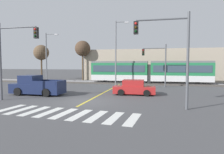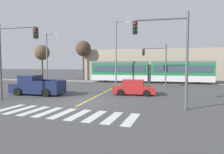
{
  "view_description": "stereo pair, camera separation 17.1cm",
  "coord_description": "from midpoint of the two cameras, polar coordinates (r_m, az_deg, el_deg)",
  "views": [
    {
      "loc": [
        5.71,
        -15.52,
        3.09
      ],
      "look_at": [
        0.46,
        7.45,
        1.6
      ],
      "focal_mm": 32.0,
      "sensor_mm": 36.0,
      "label": 1
    },
    {
      "loc": [
        5.87,
        -15.48,
        3.09
      ],
      "look_at": [
        0.46,
        7.45,
        1.6
      ],
      "focal_mm": 32.0,
      "sensor_mm": 36.0,
      "label": 2
    }
  ],
  "objects": [
    {
      "name": "crosswalk_stripe_0",
      "position": [
        15.87,
        -27.25,
        -7.99
      ],
      "size": [
        0.81,
        2.84,
        0.01
      ],
      "primitive_type": "cube",
      "rotation": [
        0.0,
        0.0,
        -0.09
      ],
      "color": "silver",
      "rests_on": "ground"
    },
    {
      "name": "ground_plane",
      "position": [
        16.83,
        -7.13,
        -6.98
      ],
      "size": [
        200.0,
        200.0,
        0.0
      ],
      "primitive_type": "plane",
      "color": "#474749"
    },
    {
      "name": "crosswalk_stripe_6",
      "position": [
        12.16,
        -4.48,
        -11.08
      ],
      "size": [
        0.81,
        2.84,
        0.01
      ],
      "primitive_type": "cube",
      "rotation": [
        0.0,
        0.0,
        -0.09
      ],
      "color": "silver",
      "rests_on": "ground"
    },
    {
      "name": "building_backdrop_far",
      "position": [
        40.32,
        11.97,
        3.39
      ],
      "size": [
        26.76,
        6.0,
        5.97
      ],
      "primitive_type": "cube",
      "color": "tan",
      "rests_on": "ground"
    },
    {
      "name": "rail_near",
      "position": [
        31.99,
        2.8,
        -1.52
      ],
      "size": [
        120.0,
        0.08,
        0.1
      ],
      "primitive_type": "cube",
      "color": "#939399",
      "rests_on": "track_bed"
    },
    {
      "name": "traffic_light_near_right",
      "position": [
        14.3,
        16.23,
        8.49
      ],
      "size": [
        3.75,
        0.38,
        6.59
      ],
      "color": "#515459",
      "rests_on": "ground"
    },
    {
      "name": "crosswalk_stripe_4",
      "position": [
        13.15,
        -13.49,
        -10.05
      ],
      "size": [
        0.81,
        2.84,
        0.01
      ],
      "primitive_type": "cube",
      "rotation": [
        0.0,
        0.0,
        -0.09
      ],
      "color": "silver",
      "rests_on": "ground"
    },
    {
      "name": "crosswalk_stripe_1",
      "position": [
        15.12,
        -24.3,
        -8.48
      ],
      "size": [
        0.81,
        2.84,
        0.01
      ],
      "primitive_type": "cube",
      "rotation": [
        0.0,
        0.0,
        -0.09
      ],
      "color": "silver",
      "rests_on": "ground"
    },
    {
      "name": "crosswalk_stripe_2",
      "position": [
        14.41,
        -21.04,
        -8.99
      ],
      "size": [
        0.81,
        2.84,
        0.01
      ],
      "primitive_type": "cube",
      "rotation": [
        0.0,
        0.0,
        -0.09
      ],
      "color": "silver",
      "rests_on": "ground"
    },
    {
      "name": "street_lamp_centre",
      "position": [
        29.35,
        1.63,
        7.86
      ],
      "size": [
        1.99,
        0.28,
        9.4
      ],
      "color": "slate",
      "rests_on": "ground"
    },
    {
      "name": "track_bed",
      "position": [
        32.71,
        3.03,
        -1.65
      ],
      "size": [
        120.0,
        4.0,
        0.18
      ],
      "primitive_type": "cube",
      "color": "#4C4742",
      "rests_on": "ground"
    },
    {
      "name": "rail_far",
      "position": [
        33.41,
        3.25,
        -1.3
      ],
      "size": [
        120.0,
        0.08,
        0.1
      ],
      "primitive_type": "cube",
      "color": "#939399",
      "rests_on": "track_bed"
    },
    {
      "name": "crosswalk_stripe_3",
      "position": [
        13.75,
        -17.44,
        -9.51
      ],
      "size": [
        0.81,
        2.84,
        0.01
      ],
      "primitive_type": "cube",
      "rotation": [
        0.0,
        0.0,
        -0.09
      ],
      "color": "silver",
      "rests_on": "ground"
    },
    {
      "name": "street_lamp_west",
      "position": [
        34.44,
        -17.68,
        6.08
      ],
      "size": [
        2.25,
        0.28,
        8.18
      ],
      "color": "slate",
      "rests_on": "ground"
    },
    {
      "name": "sedan_crossing",
      "position": [
        20.46,
        6.52,
        -3.11
      ],
      "size": [
        4.25,
        2.01,
        1.52
      ],
      "color": "#B22323",
      "rests_on": "ground"
    },
    {
      "name": "traffic_light_near_left",
      "position": [
        18.92,
        -26.48,
        7.01
      ],
      "size": [
        3.75,
        0.38,
        6.6
      ],
      "color": "#515459",
      "rests_on": "ground"
    },
    {
      "name": "bare_tree_west",
      "position": [
        39.42,
        -8.1,
        7.96
      ],
      "size": [
        3.0,
        3.0,
        7.67
      ],
      "color": "brown",
      "rests_on": "ground"
    },
    {
      "name": "crosswalk_stripe_5",
      "position": [
        12.61,
        -9.17,
        -10.58
      ],
      "size": [
        0.81,
        2.84,
        0.01
      ],
      "primitive_type": "cube",
      "rotation": [
        0.0,
        0.0,
        -0.09
      ],
      "color": "silver",
      "rests_on": "ground"
    },
    {
      "name": "bare_tree_far_west",
      "position": [
        42.99,
        -19.26,
        6.55
      ],
      "size": [
        3.05,
        3.05,
        7.02
      ],
      "color": "brown",
      "rests_on": "ground"
    },
    {
      "name": "light_rail_tram",
      "position": [
        32.09,
        10.87,
        1.69
      ],
      "size": [
        18.5,
        2.64,
        3.43
      ],
      "color": "silver",
      "rests_on": "track_bed"
    },
    {
      "name": "pickup_truck",
      "position": [
        21.72,
        -20.55,
        -2.55
      ],
      "size": [
        5.43,
        2.31,
        1.98
      ],
      "color": "#192347",
      "rests_on": "ground"
    },
    {
      "name": "traffic_light_far_right",
      "position": [
        27.92,
        13.07,
        4.92
      ],
      "size": [
        3.25,
        0.38,
        5.8
      ],
      "color": "#515459",
      "rests_on": "ground"
    },
    {
      "name": "crosswalk_stripe_7",
      "position": [
        11.79,
        0.56,
        -11.55
      ],
      "size": [
        0.81,
        2.84,
        0.01
      ],
      "primitive_type": "cube",
      "rotation": [
        0.0,
        0.0,
        -0.09
      ],
      "color": "silver",
      "rests_on": "ground"
    },
    {
      "name": "lane_centre_line",
      "position": [
        22.69,
        -1.64,
        -4.2
      ],
      "size": [
        0.2,
        16.66,
        0.01
      ],
      "primitive_type": "cube",
      "color": "gold",
      "rests_on": "ground"
    },
    {
      "name": "crosswalk_stripe_8",
      "position": [
        11.51,
        5.89,
        -11.94
      ],
      "size": [
        0.81,
        2.84,
        0.01
      ],
      "primitive_type": "cube",
      "rotation": [
        0.0,
        0.0,
        -0.09
      ],
      "color": "silver",
      "rests_on": "ground"
    }
  ]
}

